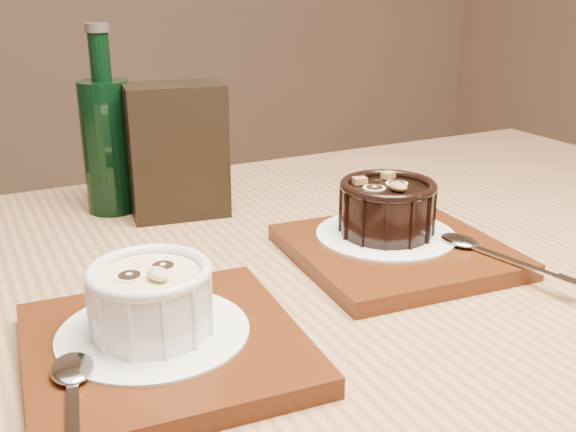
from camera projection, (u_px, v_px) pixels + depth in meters
name	position (u px, v px, depth m)	size (l,w,h in m)	color
table	(318.00, 391.00, 0.57)	(1.26, 0.90, 0.75)	#956641
tray_left	(165.00, 347.00, 0.45)	(0.18, 0.18, 0.01)	#4E220D
doily_left	(154.00, 332.00, 0.46)	(0.13, 0.13, 0.00)	white
ramekin_white	(151.00, 296.00, 0.45)	(0.08, 0.08, 0.05)	white
spoon_left	(72.00, 401.00, 0.38)	(0.03, 0.13, 0.01)	silver
tray_right	(396.00, 251.00, 0.61)	(0.18, 0.18, 0.01)	#4E220D
doily_right	(386.00, 234.00, 0.63)	(0.13, 0.13, 0.00)	white
ramekin_dark	(387.00, 205.00, 0.62)	(0.09, 0.09, 0.05)	black
spoon_right	(492.00, 252.00, 0.58)	(0.03, 0.13, 0.01)	silver
condiment_stand	(177.00, 151.00, 0.71)	(0.10, 0.06, 0.14)	black
green_bottle	(108.00, 142.00, 0.72)	(0.05, 0.05, 0.20)	black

